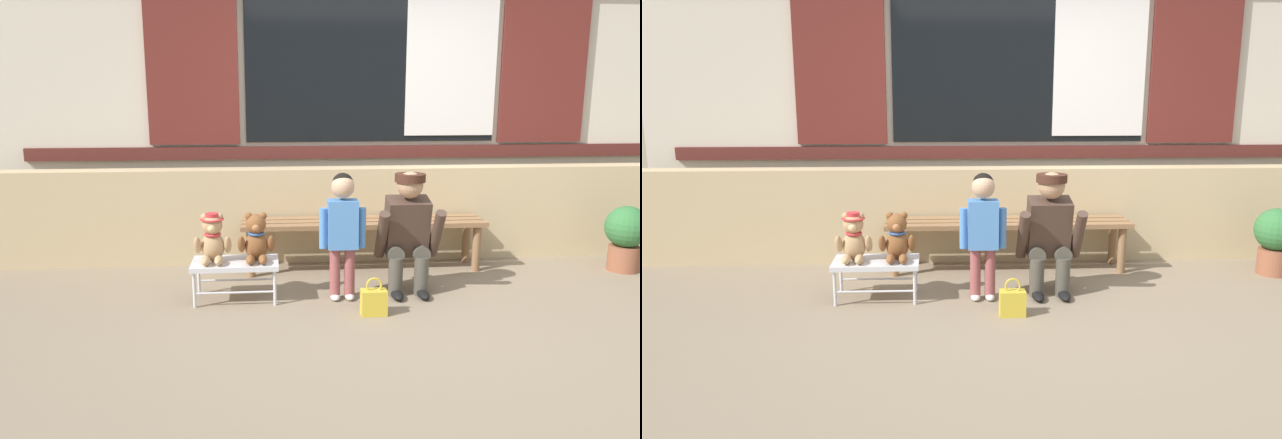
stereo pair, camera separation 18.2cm
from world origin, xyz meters
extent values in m
plane|color=#84725B|center=(0.00, 0.00, 0.00)|extent=(60.00, 60.00, 0.00)
cube|color=tan|center=(0.00, 1.43, 0.42)|extent=(6.93, 0.25, 0.85)
cube|color=beige|center=(0.00, 1.95, 1.68)|extent=(7.07, 0.20, 3.36)
cube|color=#56231E|center=(0.00, 1.83, 0.95)|extent=(6.51, 0.04, 0.12)
cube|color=black|center=(0.00, 1.84, 1.75)|extent=(2.40, 0.03, 1.40)
cube|color=white|center=(0.76, 1.82, 1.75)|extent=(0.88, 0.02, 1.29)
cube|color=maroon|center=(-1.68, 1.83, 1.75)|extent=(0.84, 0.05, 1.43)
cube|color=maroon|center=(1.68, 1.83, 1.75)|extent=(0.84, 0.05, 1.43)
cube|color=#8E6642|center=(-0.19, 0.92, 0.42)|extent=(2.10, 0.11, 0.04)
cube|color=#8E6642|center=(-0.19, 1.06, 0.42)|extent=(2.10, 0.11, 0.04)
cube|color=#8E6642|center=(-0.19, 1.20, 0.42)|extent=(2.10, 0.11, 0.04)
cylinder|color=#8E6642|center=(-1.16, 0.92, 0.20)|extent=(0.07, 0.07, 0.40)
cylinder|color=#8E6642|center=(-1.16, 1.20, 0.20)|extent=(0.07, 0.07, 0.40)
cylinder|color=#8E6642|center=(0.78, 0.92, 0.20)|extent=(0.07, 0.07, 0.40)
cylinder|color=#8E6642|center=(0.78, 1.20, 0.20)|extent=(0.07, 0.07, 0.40)
cube|color=silver|center=(-1.26, 0.36, 0.28)|extent=(0.64, 0.36, 0.04)
cylinder|color=silver|center=(-1.55, 0.21, 0.13)|extent=(0.02, 0.02, 0.26)
cylinder|color=silver|center=(-1.55, 0.51, 0.13)|extent=(0.02, 0.02, 0.26)
cylinder|color=silver|center=(-0.97, 0.21, 0.13)|extent=(0.02, 0.02, 0.26)
cylinder|color=silver|center=(-0.97, 0.51, 0.13)|extent=(0.02, 0.02, 0.26)
cylinder|color=silver|center=(-1.26, 0.21, 0.10)|extent=(0.58, 0.02, 0.02)
cylinder|color=silver|center=(-1.26, 0.51, 0.10)|extent=(0.58, 0.02, 0.02)
ellipsoid|color=tan|center=(-1.42, 0.38, 0.41)|extent=(0.17, 0.14, 0.22)
sphere|color=tan|center=(-1.42, 0.37, 0.58)|extent=(0.15, 0.15, 0.15)
sphere|color=#F4C188|center=(-1.42, 0.32, 0.56)|extent=(0.06, 0.06, 0.06)
sphere|color=tan|center=(-1.47, 0.38, 0.63)|extent=(0.06, 0.06, 0.06)
ellipsoid|color=tan|center=(-1.53, 0.35, 0.43)|extent=(0.06, 0.11, 0.16)
ellipsoid|color=tan|center=(-1.46, 0.27, 0.33)|extent=(0.06, 0.15, 0.06)
sphere|color=tan|center=(-1.36, 0.38, 0.63)|extent=(0.06, 0.06, 0.06)
ellipsoid|color=tan|center=(-1.31, 0.35, 0.43)|extent=(0.06, 0.11, 0.16)
ellipsoid|color=tan|center=(-1.37, 0.27, 0.33)|extent=(0.06, 0.15, 0.06)
torus|color=red|center=(-1.42, 0.38, 0.51)|extent=(0.13, 0.13, 0.02)
cylinder|color=red|center=(-1.42, 0.38, 0.62)|extent=(0.17, 0.17, 0.01)
cylinder|color=red|center=(-1.42, 0.38, 0.64)|extent=(0.10, 0.10, 0.04)
ellipsoid|color=brown|center=(-1.10, 0.38, 0.41)|extent=(0.17, 0.14, 0.22)
sphere|color=brown|center=(-1.10, 0.37, 0.58)|extent=(0.15, 0.15, 0.15)
sphere|color=#AE6E42|center=(-1.10, 0.32, 0.56)|extent=(0.06, 0.06, 0.06)
sphere|color=brown|center=(-1.15, 0.38, 0.63)|extent=(0.06, 0.06, 0.06)
ellipsoid|color=brown|center=(-1.21, 0.35, 0.43)|extent=(0.06, 0.11, 0.16)
ellipsoid|color=brown|center=(-1.14, 0.27, 0.33)|extent=(0.06, 0.15, 0.06)
sphere|color=brown|center=(-1.04, 0.38, 0.63)|extent=(0.06, 0.06, 0.06)
ellipsoid|color=brown|center=(-0.99, 0.35, 0.43)|extent=(0.06, 0.11, 0.16)
ellipsoid|color=brown|center=(-1.05, 0.27, 0.33)|extent=(0.06, 0.15, 0.06)
torus|color=#335699|center=(-1.10, 0.38, 0.51)|extent=(0.13, 0.13, 0.02)
cylinder|color=#994C4C|center=(-0.52, 0.30, 0.22)|extent=(0.08, 0.08, 0.36)
ellipsoid|color=silver|center=(-0.52, 0.28, 0.03)|extent=(0.07, 0.12, 0.05)
cylinder|color=#994C4C|center=(-0.41, 0.30, 0.22)|extent=(0.08, 0.08, 0.36)
ellipsoid|color=silver|center=(-0.41, 0.28, 0.03)|extent=(0.07, 0.12, 0.05)
cube|color=#4C84CC|center=(-0.46, 0.30, 0.58)|extent=(0.22, 0.15, 0.36)
cylinder|color=#4C84CC|center=(-0.61, 0.30, 0.55)|extent=(0.06, 0.06, 0.30)
cylinder|color=#4C84CC|center=(-0.32, 0.30, 0.55)|extent=(0.06, 0.06, 0.30)
sphere|color=tan|center=(-0.46, 0.30, 0.86)|extent=(0.17, 0.17, 0.17)
sphere|color=black|center=(-0.46, 0.31, 0.88)|extent=(0.16, 0.16, 0.16)
cylinder|color=#4C473D|center=(-0.05, 0.34, 0.15)|extent=(0.11, 0.11, 0.30)
cylinder|color=#4C473D|center=(-0.05, 0.48, 0.32)|extent=(0.13, 0.32, 0.13)
ellipsoid|color=black|center=(-0.05, 0.26, 0.03)|extent=(0.09, 0.20, 0.06)
cylinder|color=#4C473D|center=(0.15, 0.34, 0.15)|extent=(0.11, 0.11, 0.30)
cylinder|color=#4C473D|center=(0.15, 0.48, 0.32)|extent=(0.13, 0.32, 0.13)
ellipsoid|color=black|center=(0.15, 0.26, 0.03)|extent=(0.09, 0.20, 0.06)
cube|color=#473328|center=(0.05, 0.45, 0.52)|extent=(0.32, 0.30, 0.47)
cylinder|color=#473328|center=(-0.16, 0.35, 0.48)|extent=(0.08, 0.28, 0.40)
cylinder|color=#473328|center=(0.26, 0.35, 0.48)|extent=(0.08, 0.28, 0.40)
sphere|color=tan|center=(0.05, 0.38, 0.85)|extent=(0.20, 0.20, 0.20)
cylinder|color=#422319|center=(0.05, 0.38, 0.91)|extent=(0.23, 0.23, 0.06)
cube|color=brown|center=(0.24, 0.54, 0.38)|extent=(0.10, 0.22, 0.16)
cube|color=gold|center=(-0.28, -0.04, 0.09)|extent=(0.18, 0.11, 0.18)
torus|color=gold|center=(-0.28, -0.04, 0.22)|extent=(0.11, 0.01, 0.11)
cylinder|color=brown|center=(2.07, 0.82, 0.11)|extent=(0.26, 0.26, 0.22)
sphere|color=#337038|center=(2.07, 0.82, 0.39)|extent=(0.36, 0.36, 0.36)
camera|label=1|loc=(-1.00, -4.03, 1.56)|focal=34.20mm
camera|label=2|loc=(-0.82, -4.05, 1.56)|focal=34.20mm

